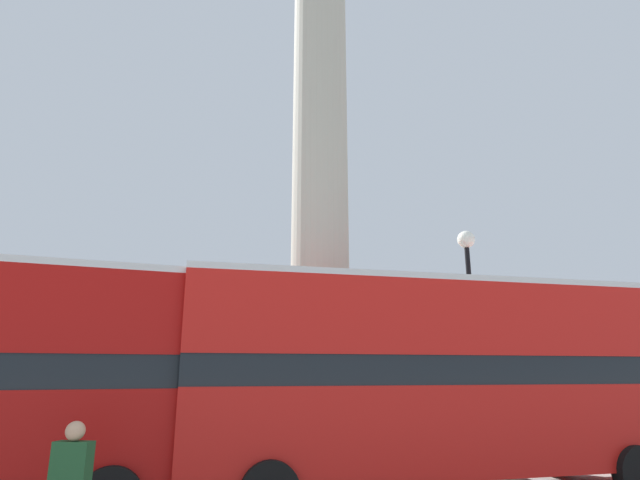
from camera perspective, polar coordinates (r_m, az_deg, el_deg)
ground_plane at (r=14.73m, az=0.00°, el=-24.20°), size 200.00×200.00×0.00m
monument_column at (r=14.77m, az=0.00°, el=-4.52°), size 6.27×6.27×19.15m
bus_b at (r=11.20m, az=12.82°, el=-14.62°), size 10.45×3.18×4.28m
street_lamp at (r=14.74m, az=16.94°, el=-7.80°), size 0.51×0.51×6.38m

